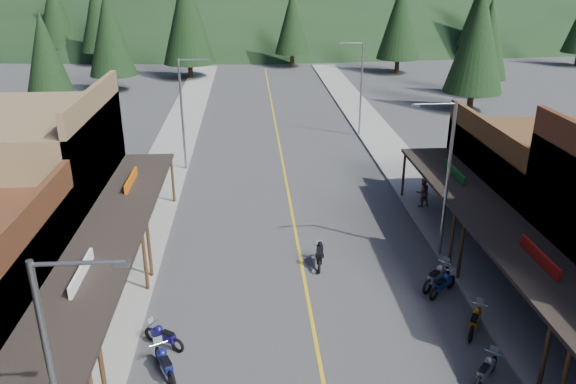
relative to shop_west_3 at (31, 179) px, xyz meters
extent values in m
plane|color=#38383A|center=(13.78, -11.30, -3.52)|extent=(220.00, 220.00, 0.00)
cube|color=gold|center=(13.78, 8.70, -3.51)|extent=(0.15, 90.00, 0.01)
cube|color=gray|center=(5.08, 8.70, -3.44)|extent=(3.40, 94.00, 0.15)
cube|color=gray|center=(22.48, 8.70, -3.44)|extent=(3.40, 94.00, 0.15)
cube|color=#3F2111|center=(3.63, -9.60, -0.42)|extent=(0.30, 9.00, 6.20)
cube|color=black|center=(5.08, -9.60, -0.52)|extent=(3.20, 9.00, 0.18)
cylinder|color=#472D19|center=(6.58, -13.50, -2.02)|extent=(0.16, 0.16, 3.00)
cylinder|color=#472D19|center=(6.58, -5.70, -2.02)|extent=(0.16, 0.16, 3.00)
cube|color=silver|center=(5.08, -9.60, -0.32)|extent=(0.12, 3.00, 0.70)
cube|color=brown|center=(-0.22, 0.00, -0.02)|extent=(8.00, 10.20, 7.00)
cube|color=brown|center=(3.63, 0.00, 0.58)|extent=(0.30, 10.20, 8.20)
cube|color=black|center=(5.08, 0.00, -0.52)|extent=(3.20, 10.20, 0.18)
cylinder|color=#472D19|center=(6.58, -4.50, -2.02)|extent=(0.16, 0.16, 3.00)
cylinder|color=#472D19|center=(6.58, 4.50, -2.02)|extent=(0.16, 0.16, 3.00)
cube|color=#CC590C|center=(5.08, 0.00, -0.32)|extent=(0.12, 3.00, 0.70)
cube|color=black|center=(22.48, -9.60, -0.52)|extent=(3.20, 9.00, 0.18)
cylinder|color=#472D19|center=(20.98, -13.50, -2.02)|extent=(0.16, 0.16, 3.00)
cylinder|color=#472D19|center=(20.98, -5.70, -2.02)|extent=(0.16, 0.16, 3.00)
cube|color=#B2140F|center=(22.48, -9.60, -0.32)|extent=(0.12, 3.00, 0.70)
cube|color=#4C2D16|center=(27.78, 0.00, -1.02)|extent=(8.00, 10.20, 5.00)
cube|color=#4C2D16|center=(23.93, 0.00, -0.42)|extent=(0.30, 10.20, 6.20)
cube|color=black|center=(22.48, 0.00, -0.52)|extent=(3.20, 10.20, 0.18)
cylinder|color=#472D19|center=(20.98, -4.50, -2.02)|extent=(0.16, 0.16, 3.00)
cylinder|color=#472D19|center=(20.98, 4.50, -2.02)|extent=(0.16, 0.16, 3.00)
cube|color=#14591E|center=(22.48, 0.00, -0.32)|extent=(0.12, 3.00, 0.70)
cylinder|color=gray|center=(7.68, -17.30, 4.38)|extent=(2.00, 0.10, 0.10)
cube|color=gray|center=(8.58, -17.30, 4.33)|extent=(0.35, 0.18, 0.12)
cylinder|color=gray|center=(6.68, 10.70, 0.48)|extent=(0.16, 0.16, 8.00)
cylinder|color=gray|center=(7.68, 10.70, 4.38)|extent=(2.00, 0.10, 0.10)
cube|color=gray|center=(8.58, 10.70, 4.33)|extent=(0.35, 0.18, 0.12)
cylinder|color=gray|center=(20.88, -3.30, 0.48)|extent=(0.16, 0.16, 8.00)
cylinder|color=gray|center=(19.88, -3.30, 4.38)|extent=(2.00, 0.10, 0.10)
cube|color=gray|center=(18.98, -3.30, 4.33)|extent=(0.35, 0.18, 0.12)
cylinder|color=gray|center=(20.88, 18.70, 0.48)|extent=(0.16, 0.16, 8.00)
cylinder|color=gray|center=(19.88, 18.70, 4.38)|extent=(2.00, 0.10, 0.10)
cube|color=gray|center=(18.98, 18.70, 4.33)|extent=(0.35, 0.18, 0.12)
ellipsoid|color=black|center=(13.78, 123.70, -3.52)|extent=(310.00, 140.00, 60.00)
cylinder|color=black|center=(-10.22, 58.70, -2.52)|extent=(0.60, 0.60, 2.00)
cone|color=black|center=(-10.22, 58.70, 3.73)|extent=(5.88, 5.88, 10.50)
cylinder|color=black|center=(3.78, 46.70, -2.52)|extent=(0.60, 0.60, 2.00)
cone|color=black|center=(3.78, 46.70, 4.48)|extent=(6.72, 6.72, 12.00)
cylinder|color=black|center=(17.78, 54.70, -2.52)|extent=(0.60, 0.60, 2.00)
cone|color=black|center=(17.78, 54.70, 2.98)|extent=(5.04, 5.04, 9.00)
cylinder|color=black|center=(31.78, 48.70, -2.52)|extent=(0.60, 0.60, 2.00)
cone|color=black|center=(31.78, 48.70, 3.73)|extent=(5.88, 5.88, 10.50)
cylinder|color=black|center=(47.78, 60.70, -2.52)|extent=(0.60, 0.60, 2.00)
cone|color=black|center=(47.78, 60.70, 4.48)|extent=(6.72, 6.72, 12.00)
cylinder|color=black|center=(-18.22, 64.70, -2.52)|extent=(0.60, 0.60, 2.00)
cone|color=black|center=(-18.22, 64.70, 3.73)|extent=(5.88, 5.88, 10.50)
cylinder|color=black|center=(-8.22, 28.70, -2.52)|extent=(0.60, 0.60, 2.00)
cone|color=black|center=(-8.22, 28.70, 2.48)|extent=(4.48, 4.48, 8.00)
cylinder|color=black|center=(37.78, 33.70, -2.52)|extent=(0.60, 0.60, 2.00)
cone|color=black|center=(37.78, 33.70, 2.88)|extent=(4.93, 4.93, 8.80)
cylinder|color=black|center=(-4.22, 38.70, -2.52)|extent=(0.60, 0.60, 2.00)
cone|color=black|center=(-4.22, 38.70, 3.28)|extent=(5.38, 5.38, 9.60)
cylinder|color=black|center=(33.78, 26.70, -2.52)|extent=(0.60, 0.60, 2.00)
cone|color=black|center=(33.78, 26.70, 3.68)|extent=(5.82, 5.82, 10.40)
imported|color=brown|center=(21.73, 2.75, -2.47)|extent=(0.99, 0.76, 1.80)
camera|label=1|loc=(11.42, -28.08, 10.25)|focal=35.00mm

